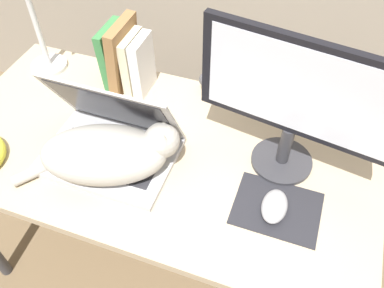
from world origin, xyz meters
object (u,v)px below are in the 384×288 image
Objects in this scene: laptop at (111,142)px; cat at (109,153)px; desk_lamp at (31,0)px; external_monitor at (297,100)px; computer_mouse at (274,206)px; book_row at (127,59)px; webcam at (206,80)px.

laptop reaches higher than cat.
laptop is at bearing -35.23° from desk_lamp.
computer_mouse is (0.01, -0.17, -0.22)m from external_monitor.
external_monitor is at bearing -8.75° from desk_lamp.
external_monitor is at bearing 22.91° from cat.
book_row is 0.57× the size of desk_lamp.
cat is at bearing -109.07° from webcam.
laptop reaches higher than computer_mouse.
cat is 1.76× the size of book_row.
laptop is 0.88× the size of cat.
external_monitor is 6.92× the size of webcam.
cat is at bearing -64.47° from laptop.
cat is at bearing -157.09° from external_monitor.
book_row is at bearing -167.01° from webcam.
laptop is at bearing -164.50° from external_monitor.
desk_lamp is at bearing 171.25° from external_monitor.
webcam is (0.17, 0.36, -0.00)m from laptop.
laptop is at bearing 175.47° from computer_mouse.
desk_lamp is at bearing 160.72° from computer_mouse.
webcam is at bearing 143.71° from external_monitor.
webcam is (-0.32, 0.40, 0.03)m from computer_mouse.
cat is 5.71× the size of webcam.
desk_lamp is (-0.29, -0.04, 0.18)m from book_row.
desk_lamp is at bearing -170.18° from webcam.
external_monitor is 0.28m from computer_mouse.
cat is 0.52m from external_monitor.
laptop is 0.50m from computer_mouse.
computer_mouse is 0.45× the size of book_row.
webcam is at bearing 70.93° from cat.
cat is at bearing -177.67° from computer_mouse.
external_monitor is at bearing 15.50° from laptop.
book_row is (-0.58, 0.34, 0.09)m from computer_mouse.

